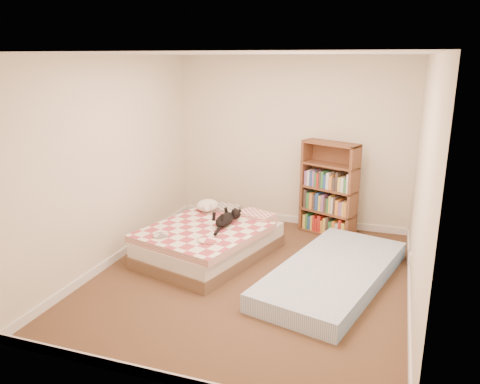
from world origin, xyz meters
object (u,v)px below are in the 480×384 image
(floor_mattress, at_px, (333,274))
(bed, at_px, (211,240))
(bookshelf, at_px, (328,200))
(black_cat, at_px, (226,219))
(white_dog, at_px, (208,206))

(floor_mattress, bearing_deg, bed, -174.22)
(bookshelf, bearing_deg, black_cat, -110.87)
(floor_mattress, distance_m, black_cat, 1.51)
(floor_mattress, bearing_deg, black_cat, -178.96)
(bookshelf, xyz_separation_m, white_dog, (-1.54, -0.78, -0.01))
(bed, bearing_deg, floor_mattress, 6.90)
(black_cat, bearing_deg, bookshelf, 63.99)
(bed, distance_m, floor_mattress, 1.62)
(white_dog, bearing_deg, bed, -40.87)
(bed, distance_m, bookshelf, 1.85)
(bed, bearing_deg, white_dog, 131.64)
(bed, relative_size, white_dog, 4.79)
(bookshelf, distance_m, white_dog, 1.73)
(floor_mattress, bearing_deg, bookshelf, 115.60)
(black_cat, relative_size, white_dog, 1.75)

